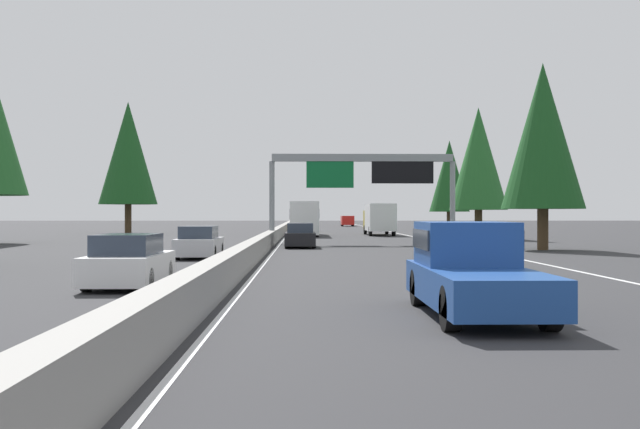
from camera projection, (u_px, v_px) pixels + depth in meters
ground_plane at (281, 239)px, 61.41m from camera, size 320.00×320.00×0.00m
median_barrier at (284, 228)px, 81.40m from camera, size 180.00×0.56×0.90m
shoulder_stripe_right at (406, 235)px, 71.65m from camera, size 160.00×0.16×0.01m
shoulder_stripe_median at (287, 235)px, 71.41m from camera, size 160.00×0.16×0.01m
sign_gantry_overhead at (365, 172)px, 51.41m from camera, size 0.50×12.68×6.09m
pickup_mid_left at (472, 269)px, 15.27m from camera, size 5.60×2.00×1.86m
sedan_distant_b at (300, 236)px, 45.46m from camera, size 4.40×1.80×1.47m
bus_far_right at (304, 217)px, 69.91m from camera, size 11.50×2.55×3.10m
sedan_mid_right at (306, 226)px, 84.18m from camera, size 4.40×1.80×1.47m
box_truck_mid_center at (379, 218)px, 71.31m from camera, size 8.50×2.40×2.95m
minivan_far_center at (347, 220)px, 122.50m from camera, size 5.00×1.95×1.69m
oncoming_near at (199, 243)px, 34.69m from camera, size 4.40×1.80×1.47m
oncoming_far at (129, 262)px, 21.04m from camera, size 4.40×1.80×1.47m
conifer_right_near at (543, 136)px, 42.38m from camera, size 4.62×4.62×10.50m
conifer_right_mid at (478, 159)px, 61.62m from camera, size 4.71×4.71×10.70m
conifer_right_far at (449, 176)px, 85.34m from camera, size 4.54×4.54×10.31m
conifer_left_mid at (128, 153)px, 78.96m from camera, size 6.05×6.05×13.76m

